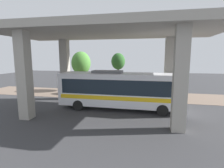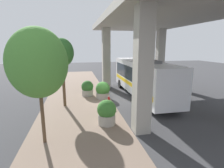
{
  "view_description": "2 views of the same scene",
  "coord_description": "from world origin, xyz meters",
  "px_view_note": "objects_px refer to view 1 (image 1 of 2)",
  "views": [
    {
      "loc": [
        19.68,
        3.87,
        5.02
      ],
      "look_at": [
        0.95,
        -0.1,
        2.09
      ],
      "focal_mm": 28.0,
      "sensor_mm": 36.0,
      "label": 1
    },
    {
      "loc": [
        -3.11,
        -14.95,
        4.97
      ],
      "look_at": [
        0.06,
        0.37,
        1.57
      ],
      "focal_mm": 28.0,
      "sensor_mm": 36.0,
      "label": 2
    }
  ],
  "objects_px": {
    "planter_middle": "(82,90)",
    "street_tree_near": "(81,63)",
    "bus": "(119,89)",
    "street_tree_far": "(118,62)",
    "planter_back": "(136,91)",
    "fire_hydrant": "(105,95)",
    "planter_front": "(126,93)"
  },
  "relations": [
    {
      "from": "planter_middle",
      "to": "street_tree_near",
      "type": "distance_m",
      "value": 5.13
    },
    {
      "from": "bus",
      "to": "planter_middle",
      "type": "height_order",
      "value": "bus"
    },
    {
      "from": "street_tree_near",
      "to": "street_tree_far",
      "type": "distance_m",
      "value": 5.78
    },
    {
      "from": "bus",
      "to": "planter_back",
      "type": "height_order",
      "value": "bus"
    },
    {
      "from": "street_tree_near",
      "to": "street_tree_far",
      "type": "height_order",
      "value": "street_tree_near"
    },
    {
      "from": "fire_hydrant",
      "to": "street_tree_near",
      "type": "distance_m",
      "value": 7.41
    },
    {
      "from": "planter_front",
      "to": "street_tree_near",
      "type": "xyz_separation_m",
      "value": [
        -4.23,
        -7.3,
        3.4
      ]
    },
    {
      "from": "bus",
      "to": "planter_middle",
      "type": "distance_m",
      "value": 7.41
    },
    {
      "from": "fire_hydrant",
      "to": "bus",
      "type": "bearing_deg",
      "value": 31.89
    },
    {
      "from": "bus",
      "to": "planter_back",
      "type": "distance_m",
      "value": 5.68
    },
    {
      "from": "planter_middle",
      "to": "street_tree_far",
      "type": "xyz_separation_m",
      "value": [
        -2.86,
        4.25,
        3.6
      ]
    },
    {
      "from": "planter_front",
      "to": "street_tree_far",
      "type": "distance_m",
      "value": 5.29
    },
    {
      "from": "fire_hydrant",
      "to": "street_tree_far",
      "type": "relative_size",
      "value": 0.16
    },
    {
      "from": "fire_hydrant",
      "to": "street_tree_near",
      "type": "bearing_deg",
      "value": -132.49
    },
    {
      "from": "planter_front",
      "to": "planter_back",
      "type": "relative_size",
      "value": 1.04
    },
    {
      "from": "fire_hydrant",
      "to": "planter_middle",
      "type": "xyz_separation_m",
      "value": [
        -0.75,
        -3.25,
        0.36
      ]
    },
    {
      "from": "planter_back",
      "to": "street_tree_near",
      "type": "xyz_separation_m",
      "value": [
        -2.83,
        -8.44,
        3.4
      ]
    },
    {
      "from": "bus",
      "to": "planter_front",
      "type": "bearing_deg",
      "value": 177.69
    },
    {
      "from": "street_tree_far",
      "to": "fire_hydrant",
      "type": "bearing_deg",
      "value": -15.49
    },
    {
      "from": "bus",
      "to": "planter_middle",
      "type": "bearing_deg",
      "value": -129.24
    },
    {
      "from": "street_tree_far",
      "to": "planter_front",
      "type": "bearing_deg",
      "value": 24.13
    },
    {
      "from": "fire_hydrant",
      "to": "planter_back",
      "type": "xyz_separation_m",
      "value": [
        -1.5,
        3.71,
        0.32
      ]
    },
    {
      "from": "bus",
      "to": "street_tree_far",
      "type": "xyz_separation_m",
      "value": [
        -7.48,
        -1.41,
        2.37
      ]
    },
    {
      "from": "fire_hydrant",
      "to": "planter_middle",
      "type": "relative_size",
      "value": 0.54
    },
    {
      "from": "planter_front",
      "to": "planter_back",
      "type": "bearing_deg",
      "value": 140.81
    },
    {
      "from": "fire_hydrant",
      "to": "street_tree_far",
      "type": "xyz_separation_m",
      "value": [
        -3.61,
        1.0,
        3.96
      ]
    },
    {
      "from": "bus",
      "to": "fire_hydrant",
      "type": "height_order",
      "value": "bus"
    },
    {
      "from": "planter_middle",
      "to": "street_tree_near",
      "type": "height_order",
      "value": "street_tree_near"
    },
    {
      "from": "planter_back",
      "to": "street_tree_far",
      "type": "relative_size",
      "value": 0.28
    },
    {
      "from": "planter_front",
      "to": "street_tree_far",
      "type": "relative_size",
      "value": 0.29
    },
    {
      "from": "bus",
      "to": "fire_hydrant",
      "type": "xyz_separation_m",
      "value": [
        -3.88,
        -2.41,
        -1.59
      ]
    },
    {
      "from": "planter_back",
      "to": "street_tree_far",
      "type": "xyz_separation_m",
      "value": [
        -2.11,
        -2.71,
        3.64
      ]
    }
  ]
}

